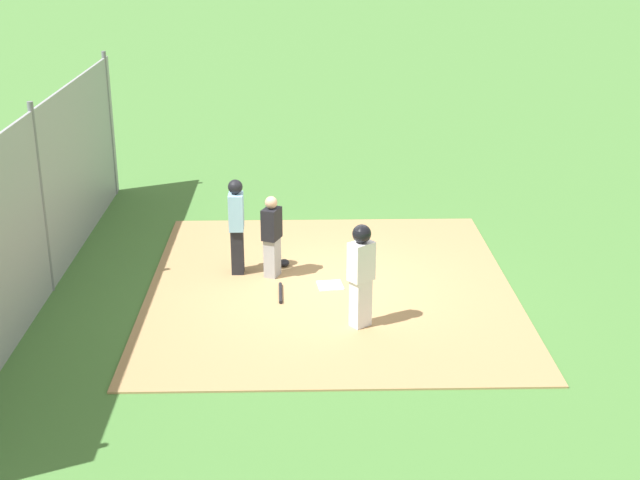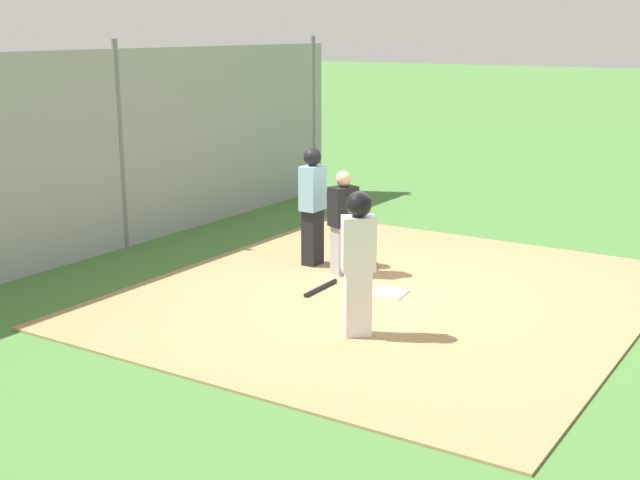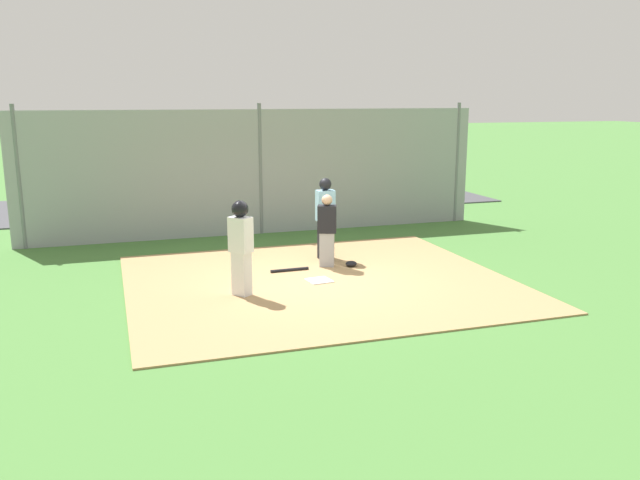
# 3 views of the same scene
# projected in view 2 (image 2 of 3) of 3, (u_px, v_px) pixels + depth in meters

# --- Properties ---
(ground_plane) EXTENTS (140.00, 140.00, 0.00)m
(ground_plane) POSITION_uv_depth(u_px,v_px,m) (389.00, 296.00, 11.41)
(ground_plane) COLOR #477A38
(dirt_infield) EXTENTS (7.20, 6.40, 0.03)m
(dirt_infield) POSITION_uv_depth(u_px,v_px,m) (389.00, 295.00, 11.41)
(dirt_infield) COLOR #A88456
(dirt_infield) RESTS_ON ground_plane
(home_plate) EXTENTS (0.49, 0.49, 0.02)m
(home_plate) POSITION_uv_depth(u_px,v_px,m) (389.00, 293.00, 11.40)
(home_plate) COLOR white
(home_plate) RESTS_ON dirt_infield
(catcher) EXTENTS (0.45, 0.38, 1.51)m
(catcher) POSITION_uv_depth(u_px,v_px,m) (343.00, 222.00, 12.16)
(catcher) COLOR #9E9EA3
(catcher) RESTS_ON dirt_infield
(umpire) EXTENTS (0.38, 0.26, 1.77)m
(umpire) POSITION_uv_depth(u_px,v_px,m) (313.00, 204.00, 12.60)
(umpire) COLOR black
(umpire) RESTS_ON dirt_infield
(runner) EXTENTS (0.44, 0.46, 1.71)m
(runner) POSITION_uv_depth(u_px,v_px,m) (358.00, 254.00, 9.64)
(runner) COLOR silver
(runner) RESTS_ON dirt_infield
(baseball_bat) EXTENTS (0.80, 0.08, 0.06)m
(baseball_bat) POSITION_uv_depth(u_px,v_px,m) (321.00, 288.00, 11.56)
(baseball_bat) COLOR black
(baseball_bat) RESTS_ON dirt_infield
(catcher_mask) EXTENTS (0.24, 0.20, 0.12)m
(catcher_mask) POSITION_uv_depth(u_px,v_px,m) (370.00, 264.00, 12.62)
(catcher_mask) COLOR black
(catcher_mask) RESTS_ON dirt_infield
(backstop_fence) EXTENTS (12.00, 0.10, 3.35)m
(backstop_fence) POSITION_uv_depth(u_px,v_px,m) (120.00, 150.00, 13.57)
(backstop_fence) COLOR #93999E
(backstop_fence) RESTS_ON ground_plane
(parked_car_dark) EXTENTS (4.34, 2.19, 1.28)m
(parked_car_dark) POSITION_uv_depth(u_px,v_px,m) (125.00, 148.00, 20.99)
(parked_car_dark) COLOR black
(parked_car_dark) RESTS_ON parking_lot
(parked_car_white) EXTENTS (4.38, 2.28, 1.28)m
(parked_car_white) POSITION_uv_depth(u_px,v_px,m) (44.00, 163.00, 18.61)
(parked_car_white) COLOR silver
(parked_car_white) RESTS_ON parking_lot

